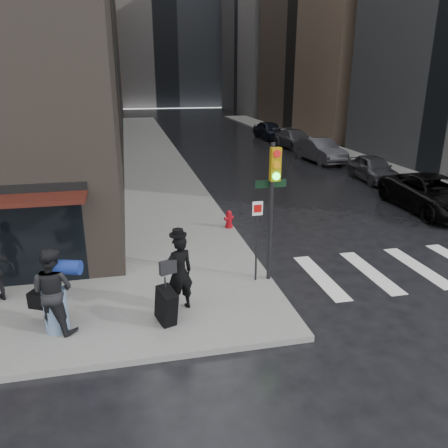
# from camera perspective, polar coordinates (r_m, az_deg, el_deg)

# --- Properties ---
(ground) EXTENTS (140.00, 140.00, 0.00)m
(ground) POSITION_cam_1_polar(r_m,az_deg,el_deg) (11.21, -2.12, -10.78)
(ground) COLOR black
(ground) RESTS_ON ground
(sidewalk_left) EXTENTS (4.00, 50.00, 0.15)m
(sidewalk_left) POSITION_cam_1_polar(r_m,az_deg,el_deg) (37.04, -9.83, 10.07)
(sidewalk_left) COLOR slate
(sidewalk_left) RESTS_ON ground
(sidewalk_right) EXTENTS (3.00, 50.00, 0.15)m
(sidewalk_right) POSITION_cam_1_polar(r_m,az_deg,el_deg) (40.00, 10.19, 10.68)
(sidewalk_right) COLOR slate
(sidewalk_right) RESTS_ON ground
(crosswalk) EXTENTS (8.50, 3.00, 0.01)m
(crosswalk) POSITION_cam_1_polar(r_m,az_deg,el_deg) (15.08, 26.48, -4.78)
(crosswalk) COLOR silver
(crosswalk) RESTS_ON ground
(bldg_left_far) EXTENTS (22.00, 20.00, 26.00)m
(bldg_left_far) POSITION_cam_1_polar(r_m,az_deg,el_deg) (72.87, -23.29, 23.30)
(bldg_left_far) COLOR #59301E
(bldg_left_far) RESTS_ON ground
(bldg_right_far) EXTENTS (22.00, 20.00, 25.00)m
(bldg_right_far) POSITION_cam_1_polar(r_m,az_deg,el_deg) (73.38, 10.73, 23.96)
(bldg_right_far) COLOR slate
(bldg_right_far) RESTS_ON ground
(bldg_distant) EXTENTS (40.00, 12.00, 32.00)m
(bldg_distant) POSITION_cam_1_polar(r_m,az_deg,el_deg) (88.56, -8.16, 25.43)
(bldg_distant) COLOR slate
(bldg_distant) RESTS_ON ground
(man_overcoat) EXTENTS (1.06, 1.33, 2.09)m
(man_overcoat) POSITION_cam_1_polar(r_m,az_deg,el_deg) (10.37, -6.22, -7.07)
(man_overcoat) COLOR black
(man_overcoat) RESTS_ON ground
(man_jeans) EXTENTS (1.34, 1.21, 1.97)m
(man_jeans) POSITION_cam_1_polar(r_m,az_deg,el_deg) (10.24, -21.43, -8.02)
(man_jeans) COLOR black
(man_jeans) RESTS_ON ground
(traffic_light) EXTENTS (0.95, 0.43, 3.79)m
(traffic_light) POSITION_cam_1_polar(r_m,az_deg,el_deg) (11.44, 6.20, 3.81)
(traffic_light) COLOR black
(traffic_light) RESTS_ON ground
(fire_hydrant) EXTENTS (0.39, 0.29, 0.66)m
(fire_hydrant) POSITION_cam_1_polar(r_m,az_deg,el_deg) (16.23, 0.65, 0.55)
(fire_hydrant) COLOR maroon
(fire_hydrant) RESTS_ON ground
(parked_car_0) EXTENTS (2.78, 5.57, 1.51)m
(parked_car_0) POSITION_cam_1_polar(r_m,az_deg,el_deg) (20.62, 25.66, 3.54)
(parked_car_0) COLOR black
(parked_car_0) RESTS_ON ground
(parked_car_1) EXTENTS (1.98, 4.19, 1.39)m
(parked_car_1) POSITION_cam_1_polar(r_m,az_deg,el_deg) (25.62, 18.91, 6.91)
(parked_car_1) COLOR #39393E
(parked_car_1) RESTS_ON ground
(parked_car_2) EXTENTS (2.12, 4.85, 1.55)m
(parked_car_2) POSITION_cam_1_polar(r_m,az_deg,el_deg) (30.40, 12.47, 9.37)
(parked_car_2) COLOR #3C3C40
(parked_car_2) RESTS_ON ground
(parked_car_3) EXTENTS (2.47, 5.16, 1.45)m
(parked_car_3) POSITION_cam_1_polar(r_m,az_deg,el_deg) (35.86, 9.23, 10.87)
(parked_car_3) COLOR #414146
(parked_car_3) RESTS_ON ground
(parked_car_4) EXTENTS (2.27, 4.77, 1.58)m
(parked_car_4) POSITION_cam_1_polar(r_m,az_deg,el_deg) (41.20, 5.98, 12.10)
(parked_car_4) COLOR black
(parked_car_4) RESTS_ON ground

